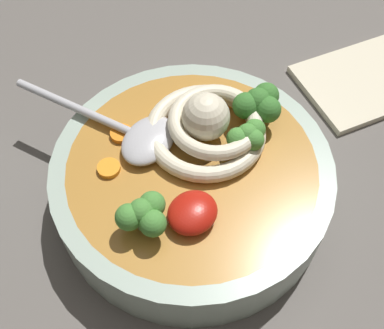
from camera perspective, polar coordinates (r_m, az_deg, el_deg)
table_slab at (r=47.24cm, az=0.45°, el=-8.84°), size 91.50×91.50×3.70cm
soup_bowl at (r=44.91cm, az=-0.00°, el=-1.98°), size 25.59×25.59×5.60cm
noodle_pile at (r=43.44cm, az=1.92°, el=4.68°), size 12.27×12.03×4.93cm
soup_spoon at (r=44.01cm, az=-6.74°, el=3.59°), size 8.17×17.45×1.60cm
chili_sauce_dollop at (r=38.95cm, az=0.05°, el=-5.74°), size 4.33×3.90×1.95cm
broccoli_floret_rear at (r=42.43cm, az=6.78°, el=3.35°), size 3.87×3.33×3.06cm
broccoli_floret_left at (r=44.45cm, az=8.00°, el=7.22°), size 4.80×4.13×3.80cm
broccoli_floret_far at (r=37.78cm, az=-5.82°, el=-5.89°), size 4.27×3.67×3.37cm
carrot_slice_extra_b at (r=47.43cm, az=4.43°, el=7.84°), size 2.05×2.05×0.55cm
carrot_slice_beside_chili at (r=42.78cm, az=-9.87°, el=-0.44°), size 2.04×2.04×0.48cm
carrot_slice_center at (r=47.06cm, az=-0.37°, el=7.62°), size 2.25×2.25×0.62cm
carrot_slice_beside_noodles at (r=44.74cm, az=-8.87°, el=3.27°), size 2.09×2.09×0.52cm
folded_napkin at (r=60.53cm, az=20.40°, el=9.47°), size 18.71×15.88×0.80cm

